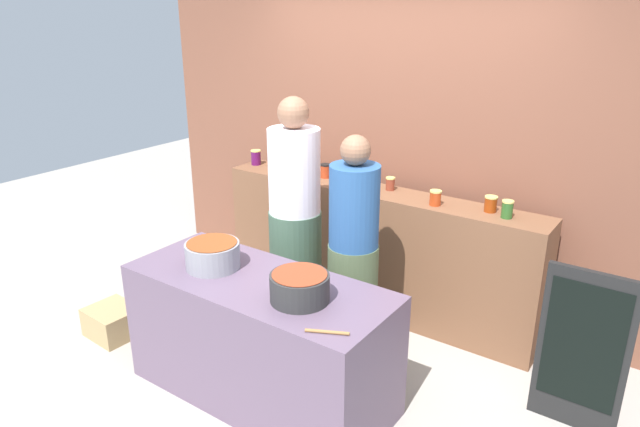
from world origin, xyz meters
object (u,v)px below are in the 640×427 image
at_px(preserve_jar_3, 350,175).
at_px(chalkboard_sign, 582,351).
at_px(cook_in_cap, 353,266).
at_px(cooking_pot_left, 213,255).
at_px(preserve_jar_5, 435,198).
at_px(preserve_jar_2, 325,171).
at_px(preserve_jar_4, 390,184).
at_px(preserve_jar_1, 293,164).
at_px(preserve_jar_6, 491,204).
at_px(preserve_jar_7, 507,209).
at_px(bread_crate, 113,322).
at_px(preserve_jar_0, 256,157).
at_px(cook_with_tongs, 295,233).
at_px(wooden_spoon, 327,332).
at_px(cooking_pot_center, 300,287).

relative_size(preserve_jar_3, chalkboard_sign, 0.12).
bearing_deg(cook_in_cap, cooking_pot_left, -133.73).
distance_m(preserve_jar_3, chalkboard_sign, 2.14).
bearing_deg(preserve_jar_5, preserve_jar_2, 173.65).
relative_size(preserve_jar_4, cooking_pot_left, 0.30).
height_order(preserve_jar_1, preserve_jar_5, preserve_jar_5).
bearing_deg(preserve_jar_6, preserve_jar_5, -165.49).
relative_size(preserve_jar_7, cooking_pot_left, 0.36).
relative_size(preserve_jar_4, bread_crate, 0.28).
relative_size(preserve_jar_0, preserve_jar_3, 1.12).
xyz_separation_m(preserve_jar_7, cook_with_tongs, (-1.31, -0.65, -0.26)).
xyz_separation_m(preserve_jar_3, wooden_spoon, (0.95, -1.70, -0.25)).
height_order(preserve_jar_6, cooking_pot_left, preserve_jar_6).
bearing_deg(cooking_pot_left, bread_crate, -174.71).
xyz_separation_m(cooking_pot_left, cook_with_tongs, (0.08, 0.75, -0.08)).
height_order(preserve_jar_1, cooking_pot_left, preserve_jar_1).
xyz_separation_m(preserve_jar_2, preserve_jar_3, (0.24, -0.00, 0.00)).
xyz_separation_m(cook_in_cap, chalkboard_sign, (1.43, 0.20, -0.23)).
bearing_deg(wooden_spoon, preserve_jar_6, 82.49).
bearing_deg(preserve_jar_0, preserve_jar_4, 1.60).
bearing_deg(preserve_jar_2, bread_crate, -119.09).
xyz_separation_m(preserve_jar_1, preserve_jar_7, (1.90, -0.09, 0.01)).
distance_m(cook_with_tongs, bread_crate, 1.56).
xyz_separation_m(preserve_jar_1, cook_in_cap, (1.14, -0.83, -0.33)).
bearing_deg(cook_in_cap, preserve_jar_4, 102.66).
height_order(preserve_jar_5, cook_in_cap, cook_in_cap).
relative_size(cooking_pot_center, cook_with_tongs, 0.19).
bearing_deg(preserve_jar_3, preserve_jar_5, -8.18).
relative_size(preserve_jar_1, chalkboard_sign, 0.11).
xyz_separation_m(preserve_jar_2, cooking_pot_left, (0.16, -1.47, -0.18)).
height_order(preserve_jar_0, wooden_spoon, preserve_jar_0).
distance_m(preserve_jar_2, preserve_jar_4, 0.60).
relative_size(preserve_jar_0, preserve_jar_5, 1.20).
bearing_deg(wooden_spoon, preserve_jar_0, 138.97).
relative_size(preserve_jar_0, chalkboard_sign, 0.13).
distance_m(preserve_jar_0, preserve_jar_5, 1.78).
bearing_deg(chalkboard_sign, cooking_pot_center, -146.57).
distance_m(preserve_jar_1, cooking_pot_left, 1.59).
distance_m(cook_with_tongs, chalkboard_sign, 2.01).
bearing_deg(bread_crate, preserve_jar_4, 46.99).
bearing_deg(cooking_pot_center, chalkboard_sign, 33.43).
distance_m(preserve_jar_5, cook_in_cap, 0.82).
relative_size(preserve_jar_4, cooking_pot_center, 0.30).
bearing_deg(preserve_jar_4, preserve_jar_1, 179.72).
bearing_deg(bread_crate, wooden_spoon, -3.64).
relative_size(preserve_jar_3, cook_with_tongs, 0.07).
relative_size(preserve_jar_7, cooking_pot_center, 0.36).
relative_size(cook_with_tongs, chalkboard_sign, 1.78).
bearing_deg(preserve_jar_1, wooden_spoon, -48.08).
bearing_deg(chalkboard_sign, preserve_jar_1, 166.28).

